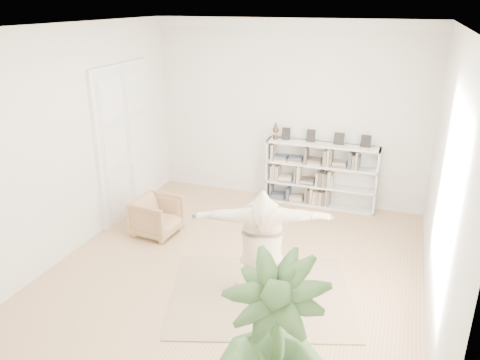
# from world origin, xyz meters

# --- Properties ---
(floor) EXTENTS (6.00, 6.00, 0.00)m
(floor) POSITION_xyz_m (0.00, 0.00, 0.00)
(floor) COLOR #A17A53
(floor) RESTS_ON ground
(room_shell) EXTENTS (6.00, 6.00, 6.00)m
(room_shell) POSITION_xyz_m (0.00, 2.94, 3.51)
(room_shell) COLOR silver
(room_shell) RESTS_ON floor
(doors) EXTENTS (0.09, 1.78, 2.92)m
(doors) POSITION_xyz_m (-2.70, 1.30, 1.40)
(doors) COLOR white
(doors) RESTS_ON floor
(bookshelf) EXTENTS (2.20, 0.35, 1.64)m
(bookshelf) POSITION_xyz_m (0.74, 2.82, 0.64)
(bookshelf) COLOR silver
(bookshelf) RESTS_ON floor
(armchair) EXTENTS (0.81, 0.79, 0.68)m
(armchair) POSITION_xyz_m (-1.74, 0.60, 0.34)
(armchair) COLOR tan
(armchair) RESTS_ON floor
(rug) EXTENTS (2.99, 2.67, 0.02)m
(rug) POSITION_xyz_m (0.56, -0.57, 0.01)
(rug) COLOR tan
(rug) RESTS_ON floor
(rocker_board) EXTENTS (0.58, 0.45, 0.11)m
(rocker_board) POSITION_xyz_m (0.56, -0.57, 0.07)
(rocker_board) COLOR olive
(rocker_board) RESTS_ON rug
(person) EXTENTS (1.94, 1.06, 1.52)m
(person) POSITION_xyz_m (0.56, -0.57, 0.89)
(person) COLOR #C7B195
(person) RESTS_ON rocker_board
(houseplant) EXTENTS (1.28, 1.28, 1.80)m
(houseplant) POSITION_xyz_m (1.26, -2.55, 0.90)
(houseplant) COLOR #37592C
(houseplant) RESTS_ON floor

